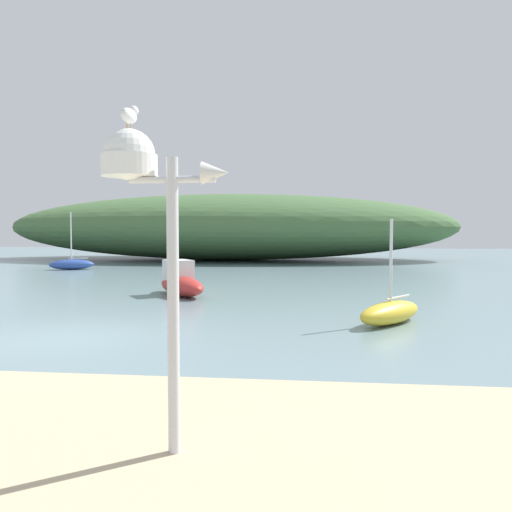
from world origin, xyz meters
name	(u,v)px	position (x,y,z in m)	size (l,w,h in m)	color
ground_plane	(73,337)	(0.00, 0.00, 0.00)	(120.00, 120.00, 0.00)	gray
distant_hill	(228,227)	(-1.67, 31.36, 2.74)	(37.76, 14.49, 5.47)	#476B3D
mast_structure	(142,184)	(3.78, -6.10, 2.91)	(1.28, 0.55, 3.26)	silver
seagull_on_radar	(130,115)	(3.65, -6.08, 3.60)	(0.14, 0.36, 0.25)	orange
sailboat_outer_mooring	(390,312)	(7.50, 2.47, 0.31)	(2.24, 2.59, 2.75)	gold
motorboat_off_point	(181,282)	(0.52, 7.63, 0.50)	(2.85, 3.41, 1.32)	#B72D28
sailboat_centre_water	(72,264)	(-9.49, 19.10, 0.35)	(2.79, 1.91, 3.58)	#2D4C9E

